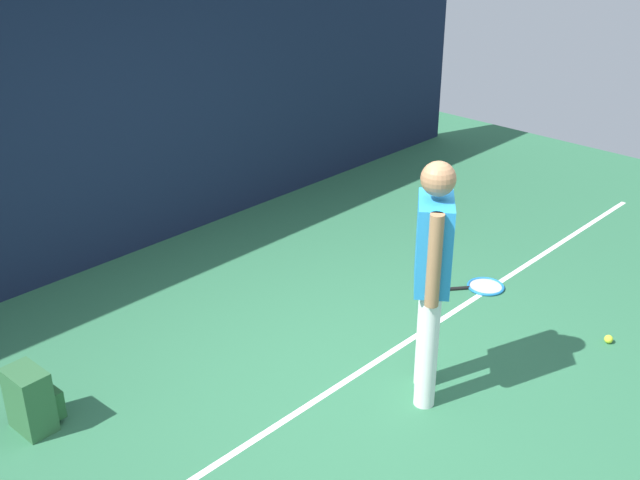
# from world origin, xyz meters

# --- Properties ---
(ground_plane) EXTENTS (12.00, 12.00, 0.00)m
(ground_plane) POSITION_xyz_m (0.00, 0.00, 0.00)
(ground_plane) COLOR #2D6B47
(back_fence) EXTENTS (10.00, 0.10, 2.95)m
(back_fence) POSITION_xyz_m (0.00, 3.00, 1.48)
(back_fence) COLOR #141E38
(back_fence) RESTS_ON ground
(court_line) EXTENTS (9.00, 0.05, 0.00)m
(court_line) POSITION_xyz_m (0.00, 0.10, 0.00)
(court_line) COLOR white
(court_line) RESTS_ON ground
(tennis_player) EXTENTS (0.45, 0.42, 1.70)m
(tennis_player) POSITION_xyz_m (0.23, -0.38, 0.97)
(tennis_player) COLOR white
(tennis_player) RESTS_ON ground
(tennis_racket) EXTENTS (0.59, 0.52, 0.03)m
(tennis_racket) POSITION_xyz_m (1.79, 0.16, 0.01)
(tennis_racket) COLOR black
(tennis_racket) RESTS_ON ground
(backpack) EXTENTS (0.29, 0.31, 0.44)m
(backpack) POSITION_xyz_m (-1.81, 1.23, 0.21)
(backpack) COLOR #2D6038
(backpack) RESTS_ON ground
(tennis_ball_near_player) EXTENTS (0.07, 0.07, 0.07)m
(tennis_ball_near_player) POSITION_xyz_m (1.72, -1.03, 0.03)
(tennis_ball_near_player) COLOR #CCE033
(tennis_ball_near_player) RESTS_ON ground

